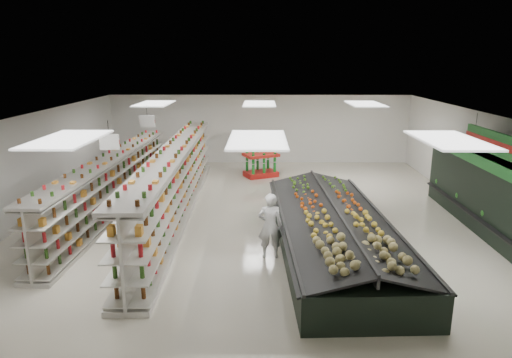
{
  "coord_description": "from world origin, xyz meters",
  "views": [
    {
      "loc": [
        0.08,
        -13.43,
        4.78
      ],
      "look_at": [
        -0.08,
        0.26,
        1.19
      ],
      "focal_mm": 32.0,
      "sensor_mm": 36.0,
      "label": 1
    }
  ],
  "objects_px": {
    "shopper_background": "(175,159)",
    "shopper_main": "(270,226)",
    "gondola_center": "(176,184)",
    "gondola_left": "(113,186)",
    "produce_island": "(333,229)",
    "soda_endcap": "(261,157)"
  },
  "relations": [
    {
      "from": "gondola_center",
      "to": "shopper_main",
      "type": "distance_m",
      "value": 4.38
    },
    {
      "from": "produce_island",
      "to": "soda_endcap",
      "type": "bearing_deg",
      "value": 103.97
    },
    {
      "from": "gondola_left",
      "to": "produce_island",
      "type": "relative_size",
      "value": 1.31
    },
    {
      "from": "shopper_main",
      "to": "produce_island",
      "type": "bearing_deg",
      "value": -164.77
    },
    {
      "from": "gondola_center",
      "to": "soda_endcap",
      "type": "bearing_deg",
      "value": 60.36
    },
    {
      "from": "shopper_main",
      "to": "gondola_center",
      "type": "bearing_deg",
      "value": -51.54
    },
    {
      "from": "gondola_left",
      "to": "soda_endcap",
      "type": "distance_m",
      "value": 6.63
    },
    {
      "from": "gondola_center",
      "to": "soda_endcap",
      "type": "height_order",
      "value": "gondola_center"
    },
    {
      "from": "gondola_center",
      "to": "produce_island",
      "type": "distance_m",
      "value": 5.33
    },
    {
      "from": "produce_island",
      "to": "soda_endcap",
      "type": "xyz_separation_m",
      "value": [
        -1.89,
        7.61,
        0.31
      ]
    },
    {
      "from": "gondola_left",
      "to": "produce_island",
      "type": "xyz_separation_m",
      "value": [
        6.66,
        -2.99,
        -0.3
      ]
    },
    {
      "from": "soda_endcap",
      "to": "shopper_background",
      "type": "height_order",
      "value": "shopper_background"
    },
    {
      "from": "soda_endcap",
      "to": "shopper_main",
      "type": "xyz_separation_m",
      "value": [
        0.24,
        -8.15,
        -0.01
      ]
    },
    {
      "from": "shopper_main",
      "to": "gondola_left",
      "type": "bearing_deg",
      "value": -38.37
    },
    {
      "from": "produce_island",
      "to": "shopper_main",
      "type": "bearing_deg",
      "value": -161.67
    },
    {
      "from": "gondola_center",
      "to": "soda_endcap",
      "type": "distance_m",
      "value": 5.56
    },
    {
      "from": "gondola_left",
      "to": "shopper_background",
      "type": "xyz_separation_m",
      "value": [
        1.29,
        3.89,
        0.08
      ]
    },
    {
      "from": "produce_island",
      "to": "shopper_main",
      "type": "xyz_separation_m",
      "value": [
        -1.65,
        -0.55,
        0.3
      ]
    },
    {
      "from": "shopper_background",
      "to": "shopper_main",
      "type": "bearing_deg",
      "value": -151.67
    },
    {
      "from": "produce_island",
      "to": "gondola_left",
      "type": "bearing_deg",
      "value": 155.82
    },
    {
      "from": "gondola_left",
      "to": "produce_island",
      "type": "distance_m",
      "value": 7.3
    },
    {
      "from": "soda_endcap",
      "to": "produce_island",
      "type": "bearing_deg",
      "value": -76.03
    }
  ]
}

